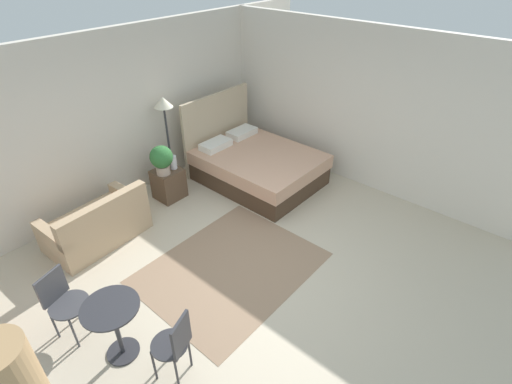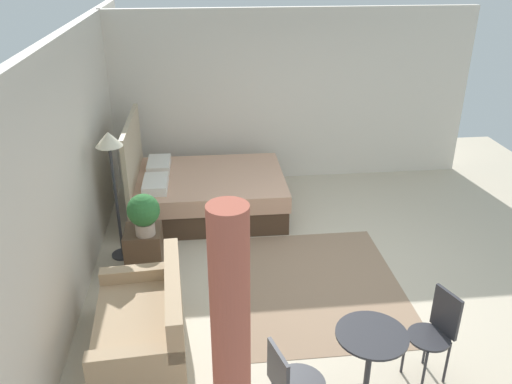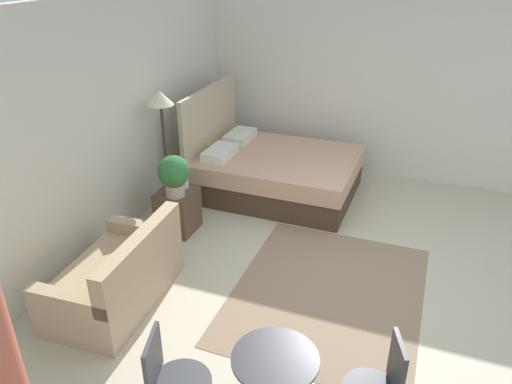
{
  "view_description": "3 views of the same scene",
  "coord_description": "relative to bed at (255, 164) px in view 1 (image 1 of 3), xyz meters",
  "views": [
    {
      "loc": [
        -2.81,
        -2.57,
        3.76
      ],
      "look_at": [
        0.32,
        0.12,
        1.04
      ],
      "focal_mm": 27.22,
      "sensor_mm": 36.0,
      "label": 1
    },
    {
      "loc": [
        -4.91,
        1.44,
        3.48
      ],
      "look_at": [
        0.63,
        0.83,
        0.85
      ],
      "focal_mm": 36.43,
      "sensor_mm": 36.0,
      "label": 2
    },
    {
      "loc": [
        -4.03,
        -0.53,
        3.09
      ],
      "look_at": [
        -0.18,
        0.93,
        1.03
      ],
      "focal_mm": 34.16,
      "sensor_mm": 36.0,
      "label": 3
    }
  ],
  "objects": [
    {
      "name": "cafe_chair_near_window",
      "position": [
        -3.4,
        -1.93,
        0.2
      ],
      "size": [
        0.47,
        0.47,
        0.87
      ],
      "color": "#2D2D33",
      "rests_on": "ground"
    },
    {
      "name": "area_rug",
      "position": [
        -1.96,
        -1.25,
        -0.32
      ],
      "size": [
        2.28,
        1.82,
        0.01
      ],
      "primitive_type": "cube",
      "color": "#93755B",
      "rests_on": "ground"
    },
    {
      "name": "nightstand",
      "position": [
        -1.39,
        0.74,
        -0.06
      ],
      "size": [
        0.45,
        0.42,
        0.52
      ],
      "color": "brown",
      "rests_on": "ground"
    },
    {
      "name": "cafe_chair_near_couch",
      "position": [
        -3.84,
        -0.57,
        0.18
      ],
      "size": [
        0.52,
        0.52,
        0.83
      ],
      "color": "#3F3F44",
      "rests_on": "ground"
    },
    {
      "name": "bed",
      "position": [
        0.0,
        0.0,
        0.0
      ],
      "size": [
        1.64,
        2.12,
        1.42
      ],
      "color": "#473323",
      "rests_on": "ground"
    },
    {
      "name": "floor_lamp",
      "position": [
        -1.06,
        1.05,
        1.01
      ],
      "size": [
        0.31,
        0.31,
        1.62
      ],
      "color": "#2D2D33",
      "rests_on": "ground"
    },
    {
      "name": "balcony_table",
      "position": [
        -3.64,
        -1.26,
        0.18
      ],
      "size": [
        0.58,
        0.58,
        0.73
      ],
      "color": "#2D2D33",
      "rests_on": "ground"
    },
    {
      "name": "wall_right",
      "position": [
        1.21,
        -1.44,
        1.02
      ],
      "size": [
        0.12,
        5.71,
        2.7
      ],
      "primitive_type": "cube",
      "color": "silver",
      "rests_on": "ground"
    },
    {
      "name": "ground_plane",
      "position": [
        -1.83,
        -1.44,
        -0.33
      ],
      "size": [
        9.09,
        8.71,
        0.02
      ],
      "primitive_type": "cube",
      "color": "beige"
    },
    {
      "name": "couch",
      "position": [
        -2.79,
        0.62,
        -0.06
      ],
      "size": [
        1.41,
        0.89,
        0.8
      ],
      "color": "tan",
      "rests_on": "ground"
    },
    {
      "name": "wall_back",
      "position": [
        -1.83,
        1.42,
        1.02
      ],
      "size": [
        9.09,
        0.12,
        2.7
      ],
      "primitive_type": "cube",
      "color": "silver",
      "rests_on": "ground"
    },
    {
      "name": "potted_plant",
      "position": [
        -1.49,
        0.69,
        0.48
      ],
      "size": [
        0.37,
        0.37,
        0.49
      ],
      "color": "tan",
      "rests_on": "nightstand"
    },
    {
      "name": "vase",
      "position": [
        -1.27,
        0.71,
        0.31
      ],
      "size": [
        0.12,
        0.12,
        0.23
      ],
      "color": "silver",
      "rests_on": "nightstand"
    }
  ]
}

